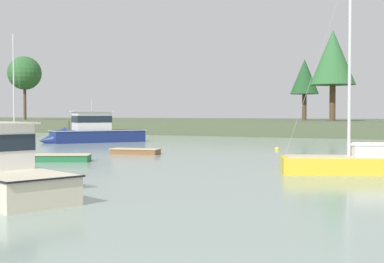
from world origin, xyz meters
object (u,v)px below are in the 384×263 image
dinghy_wood (135,152)px  dinghy_green (62,159)px  cruiser_navy (88,135)px  sailboat_yellow (362,169)px  sailboat_orange (12,133)px  mooring_buoy_yellow (277,149)px

dinghy_wood → dinghy_green: dinghy_green is taller
cruiser_navy → sailboat_yellow: sailboat_yellow is taller
cruiser_navy → dinghy_wood: cruiser_navy is taller
sailboat_yellow → sailboat_orange: size_ratio=0.77×
sailboat_yellow → mooring_buoy_yellow: size_ratio=25.55×
dinghy_wood → cruiser_navy: bearing=138.0°
cruiser_navy → dinghy_wood: 16.84m
sailboat_yellow → mooring_buoy_yellow: 16.95m
sailboat_orange → dinghy_wood: (31.85, -20.72, -0.15)m
sailboat_yellow → sailboat_orange: bearing=151.1°
cruiser_navy → dinghy_green: size_ratio=2.70×
sailboat_yellow → sailboat_orange: 55.34m
sailboat_orange → mooring_buoy_yellow: 41.75m
sailboat_orange → dinghy_green: (30.88, -27.73, -0.13)m
dinghy_wood → mooring_buoy_yellow: bearing=46.8°
sailboat_orange → cruiser_navy: bearing=-26.0°
dinghy_wood → dinghy_green: bearing=-97.9°
cruiser_navy → mooring_buoy_yellow: cruiser_navy is taller
cruiser_navy → mooring_buoy_yellow: (20.60, -2.65, -0.69)m
sailboat_yellow → dinghy_wood: (-16.58, 6.05, -0.10)m
cruiser_navy → sailboat_yellow: (29.08, -17.32, -0.53)m
sailboat_yellow → dinghy_wood: sailboat_yellow is taller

